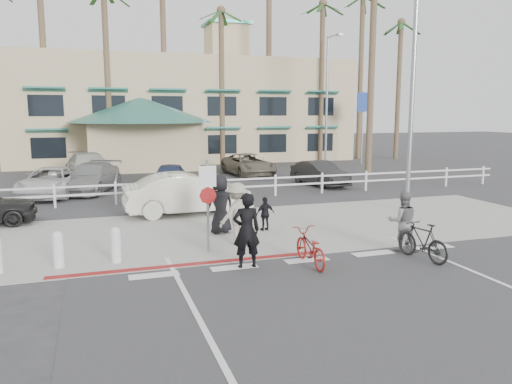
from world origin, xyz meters
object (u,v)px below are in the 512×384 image
object	(u,v)px
bike_red	(310,248)
car_white_sedan	(188,194)
sign_post	(208,201)
bike_black	(422,241)

from	to	relation	value
bike_red	car_white_sedan	distance (m)	7.63
sign_post	bike_black	size ratio (longest dim) A/B	1.70
bike_black	car_white_sedan	distance (m)	9.27
bike_red	bike_black	size ratio (longest dim) A/B	1.04
bike_red	bike_black	bearing A→B (deg)	171.35
sign_post	car_white_sedan	size ratio (longest dim) A/B	0.60
sign_post	car_white_sedan	bearing A→B (deg)	85.33
car_white_sedan	bike_black	bearing A→B (deg)	-150.67
sign_post	bike_red	bearing A→B (deg)	-41.92
bike_red	bike_black	distance (m)	3.06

